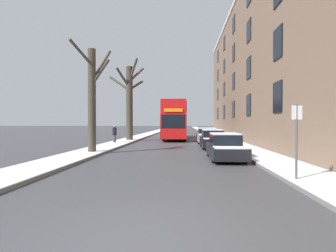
{
  "coord_description": "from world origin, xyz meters",
  "views": [
    {
      "loc": [
        0.86,
        -4.28,
        1.93
      ],
      "look_at": [
        -0.75,
        20.99,
        1.62
      ],
      "focal_mm": 28.0,
      "sensor_mm": 36.0,
      "label": 1
    }
  ],
  "objects": [
    {
      "name": "pedestrian_left_sidewalk",
      "position": [
        -5.54,
        19.22,
        0.95
      ],
      "size": [
        0.38,
        0.38,
        1.72
      ],
      "rotation": [
        0.0,
        0.0,
        1.27
      ],
      "color": "#4C4742",
      "rests_on": "ground"
    },
    {
      "name": "street_sign_post",
      "position": [
        4.38,
        4.19,
        1.44
      ],
      "size": [
        0.32,
        0.07,
        2.5
      ],
      "color": "#4C4F54",
      "rests_on": "ground"
    },
    {
      "name": "bare_tree_left_1",
      "position": [
        -4.98,
        23.03,
        4.37
      ],
      "size": [
        3.96,
        2.92,
        8.64
      ],
      "color": "#423A30",
      "rests_on": "ground"
    },
    {
      "name": "terrace_facade_right",
      "position": [
        10.74,
        21.51,
        7.77
      ],
      "size": [
        9.1,
        46.78,
        15.53
      ],
      "color": "#7A604C",
      "rests_on": "ground"
    },
    {
      "name": "sidewalk_left",
      "position": [
        -5.16,
        53.0,
        0.08
      ],
      "size": [
        2.17,
        130.0,
        0.16
      ],
      "color": "slate",
      "rests_on": "ground"
    },
    {
      "name": "parked_car_0",
      "position": [
        3.0,
        9.7,
        0.64
      ],
      "size": [
        1.68,
        4.22,
        1.38
      ],
      "color": "black",
      "rests_on": "ground"
    },
    {
      "name": "bare_tree_left_0",
      "position": [
        -4.84,
        11.56,
        3.57
      ],
      "size": [
        2.05,
        3.21,
        6.78
      ],
      "color": "#423A30",
      "rests_on": "ground"
    },
    {
      "name": "ground_plane",
      "position": [
        0.0,
        0.0,
        0.0
      ],
      "size": [
        320.0,
        320.0,
        0.0
      ],
      "primitive_type": "plane",
      "color": "#424247"
    },
    {
      "name": "sidewalk_right",
      "position": [
        5.16,
        53.0,
        0.08
      ],
      "size": [
        2.17,
        130.0,
        0.16
      ],
      "color": "slate",
      "rests_on": "ground"
    },
    {
      "name": "double_decker_bus",
      "position": [
        -0.24,
        26.87,
        2.42
      ],
      "size": [
        2.61,
        11.79,
        4.27
      ],
      "color": "red",
      "rests_on": "ground"
    },
    {
      "name": "parked_car_2",
      "position": [
        3.0,
        21.13,
        0.67
      ],
      "size": [
        1.85,
        4.19,
        1.46
      ],
      "color": "#9EA3AD",
      "rests_on": "ground"
    },
    {
      "name": "parked_car_1",
      "position": [
        3.0,
        16.02,
        0.65
      ],
      "size": [
        1.75,
        4.42,
        1.41
      ],
      "color": "black",
      "rests_on": "ground"
    }
  ]
}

